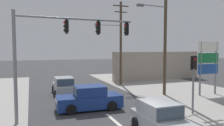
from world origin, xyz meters
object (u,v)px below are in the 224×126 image
object	(u,v)px
utility_pole_background_right	(120,40)
hatchback_receding_far	(161,120)
sedan_oncoming_mid	(89,99)
hatchback_oncoming_near	(64,86)
shopping_plaza_sign	(208,60)
pedestal_signal_right_kerb	(194,75)
utility_pole_midground_right	(164,30)
traffic_signal_mast	(61,42)

from	to	relation	value
utility_pole_background_right	hatchback_receding_far	bearing A→B (deg)	-104.64
sedan_oncoming_mid	hatchback_oncoming_near	world-z (taller)	sedan_oncoming_mid
shopping_plaza_sign	hatchback_oncoming_near	size ratio (longest dim) A/B	1.26
pedestal_signal_right_kerb	shopping_plaza_sign	distance (m)	6.45
utility_pole_midground_right	hatchback_receding_far	size ratio (longest dim) A/B	2.84
sedan_oncoming_mid	hatchback_oncoming_near	size ratio (longest dim) A/B	1.17
utility_pole_background_right	hatchback_receding_far	xyz separation A→B (m)	(-3.56, -13.62, -4.18)
utility_pole_midground_right	traffic_signal_mast	xyz separation A→B (m)	(-9.06, -3.37, -1.21)
hatchback_receding_far	utility_pole_midground_right	bearing A→B (deg)	55.58
sedan_oncoming_mid	hatchback_oncoming_near	bearing A→B (deg)	99.37
utility_pole_midground_right	pedestal_signal_right_kerb	distance (m)	6.32
utility_pole_background_right	hatchback_oncoming_near	world-z (taller)	utility_pole_background_right
shopping_plaza_sign	traffic_signal_mast	bearing A→B (deg)	-170.76
shopping_plaza_sign	sedan_oncoming_mid	xyz separation A→B (m)	(-10.73, -0.79, -2.28)
traffic_signal_mast	hatchback_receding_far	bearing A→B (deg)	-45.13
pedestal_signal_right_kerb	sedan_oncoming_mid	xyz separation A→B (m)	(-5.69, 3.19, -1.71)
traffic_signal_mast	shopping_plaza_sign	bearing A→B (deg)	9.24
utility_pole_background_right	traffic_signal_mast	world-z (taller)	utility_pole_background_right
shopping_plaza_sign	hatchback_receding_far	xyz separation A→B (m)	(-8.68, -6.08, -2.28)
traffic_signal_mast	sedan_oncoming_mid	bearing A→B (deg)	32.99
utility_pole_midground_right	sedan_oncoming_mid	distance (m)	8.87
sedan_oncoming_mid	hatchback_oncoming_near	distance (m)	5.46
shopping_plaza_sign	hatchback_receding_far	size ratio (longest dim) A/B	1.26
hatchback_receding_far	utility_pole_background_right	bearing A→B (deg)	75.36
shopping_plaza_sign	sedan_oncoming_mid	bearing A→B (deg)	-175.76
pedestal_signal_right_kerb	sedan_oncoming_mid	world-z (taller)	pedestal_signal_right_kerb
utility_pole_midground_right	traffic_signal_mast	size ratio (longest dim) A/B	1.51
utility_pole_background_right	hatchback_oncoming_near	distance (m)	8.27
utility_pole_background_right	traffic_signal_mast	bearing A→B (deg)	-128.20
pedestal_signal_right_kerb	shopping_plaza_sign	world-z (taller)	shopping_plaza_sign
pedestal_signal_right_kerb	traffic_signal_mast	bearing A→B (deg)	165.86
pedestal_signal_right_kerb	hatchback_receding_far	bearing A→B (deg)	-150.14
utility_pole_midground_right	hatchback_receding_far	world-z (taller)	utility_pole_midground_right
utility_pole_background_right	hatchback_oncoming_near	bearing A→B (deg)	-155.57
hatchback_oncoming_near	utility_pole_background_right	bearing A→B (deg)	24.43
utility_pole_background_right	pedestal_signal_right_kerb	distance (m)	11.79
hatchback_receding_far	hatchback_oncoming_near	distance (m)	11.07
hatchback_oncoming_near	shopping_plaza_sign	bearing A→B (deg)	-21.57
traffic_signal_mast	pedestal_signal_right_kerb	xyz separation A→B (m)	(7.65, -1.93, -1.94)
traffic_signal_mast	sedan_oncoming_mid	size ratio (longest dim) A/B	1.61
sedan_oncoming_mid	hatchback_receding_far	bearing A→B (deg)	-68.85
pedestal_signal_right_kerb	hatchback_oncoming_near	size ratio (longest dim) A/B	0.98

